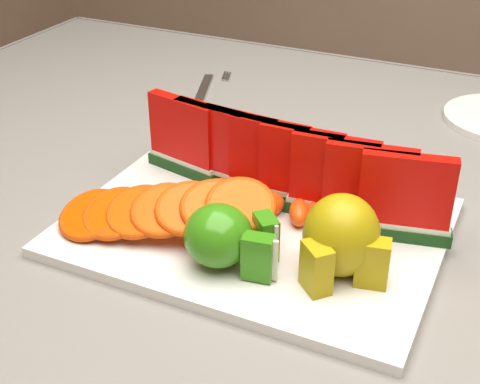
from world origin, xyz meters
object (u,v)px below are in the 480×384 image
Objects in this scene: platter at (256,227)px; fork at (205,92)px; pear_cluster at (342,239)px; apple_cluster at (226,237)px.

platter is 0.42m from fork.
pear_cluster reaches higher than fork.
apple_cluster is (0.01, -0.08, 0.04)m from platter.
pear_cluster is 0.56× the size of fork.
apple_cluster reaches higher than fork.
fork is (-0.24, 0.34, -0.00)m from platter.
pear_cluster is (0.11, -0.05, 0.04)m from platter.
apple_cluster reaches higher than platter.
apple_cluster is 1.00× the size of pear_cluster.
platter is at bearing 157.69° from pear_cluster.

